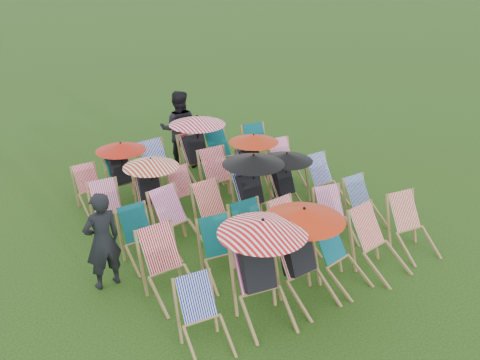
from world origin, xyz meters
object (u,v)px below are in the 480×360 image
deckchair_5 (414,226)px  person_left (102,241)px  deckchair_29 (260,148)px  deckchair_0 (204,318)px  person_rear (179,129)px

deckchair_5 → person_left: (-4.70, 1.86, 0.31)m
deckchair_5 → person_left: 5.07m
deckchair_29 → person_left: size_ratio=0.62×
deckchair_0 → person_rear: 6.32m
deckchair_5 → deckchair_29: (-0.02, 4.46, 0.01)m
deckchair_5 → deckchair_29: 4.46m
person_left → deckchair_0: bearing=100.7°
deckchair_0 → person_left: person_left is taller
deckchair_0 → person_rear: bearing=71.4°
deckchair_0 → deckchair_29: deckchair_29 is taller
deckchair_5 → person_left: size_ratio=0.61×
deckchair_0 → person_rear: size_ratio=0.49×
person_left → deckchair_29: bearing=-156.8°
deckchair_0 → person_left: (-0.59, 2.00, 0.34)m
person_rear → person_left: bearing=79.1°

